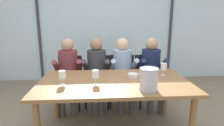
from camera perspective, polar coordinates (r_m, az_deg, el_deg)
ground at (r=3.66m, az=-0.72°, el=-11.32°), size 14.00×14.00×0.00m
window_glass_panel at (r=4.75m, az=-1.76°, el=10.59°), size 7.10×0.03×2.60m
window_mullion_left at (r=4.93m, az=-20.94°, el=9.84°), size 0.06×0.06×2.60m
window_mullion_right at (r=5.05m, az=17.00°, el=10.19°), size 0.06×0.06×2.60m
hillside_vineyard at (r=7.95m, az=-2.63°, el=7.61°), size 13.10×2.40×1.48m
dining_table at (r=2.48m, az=0.56°, el=-6.88°), size 1.90×1.08×0.74m
chair_near_curtain at (r=3.45m, az=-12.50°, el=-4.13°), size 0.46×0.46×0.87m
chair_left_of_center at (r=3.43m, az=-4.02°, el=-3.96°), size 0.49×0.49×0.87m
chair_center at (r=3.46m, az=3.02°, el=-3.81°), size 0.49×0.49×0.87m
chair_right_of_center at (r=3.53m, az=10.40°, el=-3.67°), size 0.47×0.47×0.87m
person_maroon_top at (r=3.29m, az=-12.94°, el=-1.91°), size 0.48×0.62×1.19m
person_charcoal_jacket at (r=3.25m, az=-4.66°, el=-1.80°), size 0.48×0.63×1.19m
person_pale_blue_shirt at (r=3.27m, az=3.29°, el=-1.66°), size 0.48×0.63×1.19m
person_navy_polo at (r=3.37m, az=11.76°, el=-1.48°), size 0.46×0.61×1.19m
ice_bucket_primary at (r=2.14m, az=10.86°, el=-4.70°), size 0.21×0.21×0.26m
tasting_bowl at (r=2.60m, az=6.22°, el=-3.69°), size 0.14×0.14×0.05m
wine_glass_by_left_taster at (r=2.75m, az=15.16°, el=-1.19°), size 0.08×0.08×0.17m
wine_glass_near_bucket at (r=2.31m, az=-4.96°, el=-3.51°), size 0.08×0.08×0.17m
wine_glass_center_pour at (r=2.35m, az=-14.61°, el=-3.56°), size 0.08×0.08×0.17m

